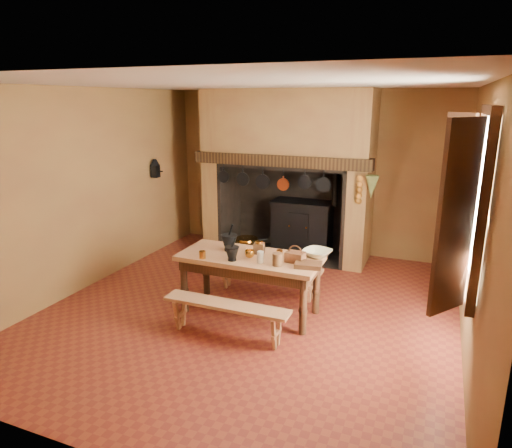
{
  "coord_description": "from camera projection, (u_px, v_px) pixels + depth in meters",
  "views": [
    {
      "loc": [
        2.1,
        -4.97,
        2.62
      ],
      "look_at": [
        -0.05,
        0.3,
        1.07
      ],
      "focal_mm": 32.0,
      "sensor_mm": 36.0,
      "label": 1
    }
  ],
  "objects": [
    {
      "name": "wall_coffee_mill",
      "position": [
        155.0,
        167.0,
        7.76
      ],
      "size": [
        0.23,
        0.16,
        0.31
      ],
      "color": "black",
      "rests_on": "wall_left"
    },
    {
      "name": "iron_range",
      "position": [
        303.0,
        226.0,
        7.97
      ],
      "size": [
        1.12,
        0.55,
        1.6
      ],
      "color": "black",
      "rests_on": "floor"
    },
    {
      "name": "chimney_breast",
      "position": [
        288.0,
        150.0,
        7.59
      ],
      "size": [
        2.95,
        0.96,
        2.8
      ],
      "color": "olive",
      "rests_on": "floor"
    },
    {
      "name": "work_table",
      "position": [
        250.0,
        265.0,
        5.67
      ],
      "size": [
        1.76,
        0.78,
        0.76
      ],
      "color": "#B07950",
      "rests_on": "floor"
    },
    {
      "name": "wooden_tray",
      "position": [
        308.0,
        265.0,
        5.24
      ],
      "size": [
        0.34,
        0.26,
        0.05
      ],
      "primitive_type": "cube",
      "rotation": [
        0.0,
        0.0,
        0.16
      ],
      "color": "#3E1F13",
      "rests_on": "work_table"
    },
    {
      "name": "wall_front",
      "position": [
        92.0,
        288.0,
        3.07
      ],
      "size": [
        5.0,
        0.02,
        2.8
      ],
      "primitive_type": "cube",
      "color": "olive",
      "rests_on": "floor"
    },
    {
      "name": "wall_right",
      "position": [
        478.0,
        225.0,
        4.61
      ],
      "size": [
        0.02,
        5.5,
        2.8
      ],
      "primitive_type": "cube",
      "color": "olive",
      "rests_on": "floor"
    },
    {
      "name": "bench_front",
      "position": [
        226.0,
        312.0,
        5.14
      ],
      "size": [
        1.48,
        0.26,
        0.42
      ],
      "color": "#B07950",
      "rests_on": "floor"
    },
    {
      "name": "mortar_large",
      "position": [
        229.0,
        242.0,
        5.79
      ],
      "size": [
        0.21,
        0.21,
        0.36
      ],
      "rotation": [
        0.0,
        0.0,
        -0.11
      ],
      "color": "black",
      "rests_on": "work_table"
    },
    {
      "name": "floor",
      "position": [
        251.0,
        310.0,
        5.89
      ],
      "size": [
        5.5,
        5.5,
        0.0
      ],
      "primitive_type": "plane",
      "color": "maroon",
      "rests_on": "ground"
    },
    {
      "name": "onion_string",
      "position": [
        359.0,
        190.0,
        6.78
      ],
      "size": [
        0.12,
        0.1,
        0.46
      ],
      "primitive_type": null,
      "color": "#92511B",
      "rests_on": "chimney_breast"
    },
    {
      "name": "ceiling",
      "position": [
        250.0,
        84.0,
        5.16
      ],
      "size": [
        5.5,
        5.5,
        0.0
      ],
      "primitive_type": "plane",
      "rotation": [
        3.14,
        0.0,
        0.0
      ],
      "color": "silver",
      "rests_on": "back_wall"
    },
    {
      "name": "wall_left",
      "position": [
        88.0,
        189.0,
        6.44
      ],
      "size": [
        0.02,
        5.5,
        2.8
      ],
      "primitive_type": "cube",
      "color": "olive",
      "rests_on": "floor"
    },
    {
      "name": "brass_cup",
      "position": [
        250.0,
        254.0,
        5.56
      ],
      "size": [
        0.15,
        0.15,
        0.09
      ],
      "primitive_type": "imported",
      "rotation": [
        0.0,
        0.0,
        0.32
      ],
      "color": "gold",
      "rests_on": "work_table"
    },
    {
      "name": "herb_bunch",
      "position": [
        372.0,
        187.0,
        6.7
      ],
      "size": [
        0.2,
        0.2,
        0.35
      ],
      "primitive_type": "cone",
      "rotation": [
        3.14,
        0.0,
        0.0
      ],
      "color": "#58632F",
      "rests_on": "chimney_breast"
    },
    {
      "name": "coffee_grinder",
      "position": [
        259.0,
        247.0,
        5.7
      ],
      "size": [
        0.18,
        0.15,
        0.2
      ],
      "rotation": [
        0.0,
        0.0,
        0.18
      ],
      "color": "#3E1F13",
      "rests_on": "work_table"
    },
    {
      "name": "hanging_pans",
      "position": [
        275.0,
        182.0,
        7.28
      ],
      "size": [
        1.92,
        0.29,
        0.27
      ],
      "color": "black",
      "rests_on": "chimney_breast"
    },
    {
      "name": "stoneware_crock",
      "position": [
        277.0,
        259.0,
        5.28
      ],
      "size": [
        0.12,
        0.12,
        0.15
      ],
      "primitive_type": "cylinder",
      "rotation": [
        0.0,
        0.0,
        0.04
      ],
      "color": "brown",
      "rests_on": "work_table"
    },
    {
      "name": "back_wall",
      "position": [
        311.0,
        172.0,
        7.98
      ],
      "size": [
        5.0,
        0.02,
        2.8
      ],
      "primitive_type": "cube",
      "color": "olive",
      "rests_on": "floor"
    },
    {
      "name": "wicker_basket",
      "position": [
        295.0,
        256.0,
        5.4
      ],
      "size": [
        0.23,
        0.17,
        0.21
      ],
      "rotation": [
        0.0,
        0.0,
        -0.08
      ],
      "color": "#492716",
      "rests_on": "work_table"
    },
    {
      "name": "window",
      "position": [
        466.0,
        203.0,
        4.23
      ],
      "size": [
        0.39,
        1.75,
        1.76
      ],
      "color": "white",
      "rests_on": "wall_right"
    },
    {
      "name": "mortar_small",
      "position": [
        232.0,
        253.0,
        5.44
      ],
      "size": [
        0.17,
        0.17,
        0.29
      ],
      "rotation": [
        0.0,
        0.0,
        0.18
      ],
      "color": "black",
      "rests_on": "work_table"
    },
    {
      "name": "glass_jar",
      "position": [
        260.0,
        257.0,
        5.37
      ],
      "size": [
        0.1,
        0.1,
        0.14
      ],
      "primitive_type": "cylinder",
      "rotation": [
        0.0,
        0.0,
        -0.23
      ],
      "color": "beige",
      "rests_on": "work_table"
    },
    {
      "name": "hearth_pans",
      "position": [
        245.0,
        245.0,
        8.23
      ],
      "size": [
        0.51,
        0.62,
        0.2
      ],
      "color": "gold",
      "rests_on": "floor"
    },
    {
      "name": "mixing_bowl",
      "position": [
        317.0,
        253.0,
        5.6
      ],
      "size": [
        0.41,
        0.41,
        0.08
      ],
      "primitive_type": "imported",
      "rotation": [
        0.0,
        0.0,
        -0.24
      ],
      "color": "beige",
      "rests_on": "work_table"
    },
    {
      "name": "brass_mug_a",
      "position": [
        202.0,
        255.0,
        5.53
      ],
      "size": [
        0.09,
        0.09,
        0.09
      ],
      "primitive_type": "cylinder",
      "rotation": [
        0.0,
        0.0,
        -0.13
      ],
      "color": "gold",
      "rests_on": "work_table"
    },
    {
      "name": "bench_back",
      "position": [
        267.0,
        272.0,
        6.31
      ],
      "size": [
        1.53,
        0.27,
        0.43
      ],
      "color": "#B07950",
      "rests_on": "floor"
    },
    {
      "name": "brass_mug_b",
      "position": [
        280.0,
        254.0,
        5.57
      ],
      "size": [
        0.1,
        0.1,
        0.09
      ],
      "primitive_type": "cylinder",
      "rotation": [
        0.0,
        0.0,
        0.22
      ],
      "color": "gold",
      "rests_on": "work_table"
    }
  ]
}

